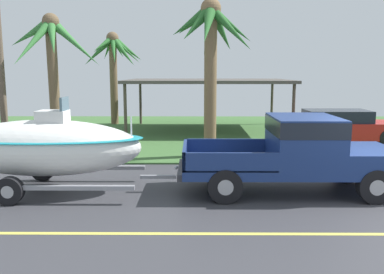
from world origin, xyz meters
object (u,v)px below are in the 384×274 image
boat_on_trailer (44,147)px  carport_awning (208,82)px  pickup_truck_towing (302,151)px  palm_tree_far_left (53,52)px  palm_tree_near_left (114,57)px  palm_tree_near_right (209,41)px  parked_sedan_near (340,127)px

boat_on_trailer → carport_awning: (4.38, 10.62, 1.35)m
pickup_truck_towing → palm_tree_far_left: size_ratio=1.11×
palm_tree_far_left → palm_tree_near_left: bearing=87.9°
pickup_truck_towing → palm_tree_near_left: bearing=118.4°
boat_on_trailer → carport_awning: 11.57m
carport_awning → palm_tree_near_left: 5.86m
carport_awning → palm_tree_near_right: bearing=-91.4°
palm_tree_near_left → palm_tree_near_right: palm_tree_near_right is taller
palm_tree_far_left → carport_awning: bearing=49.9°
boat_on_trailer → parked_sedan_near: 12.36m
pickup_truck_towing → palm_tree_near_right: 5.51m
palm_tree_near_right → palm_tree_far_left: palm_tree_near_right is taller
boat_on_trailer → palm_tree_near_right: size_ratio=1.10×
palm_tree_near_left → palm_tree_far_left: palm_tree_near_left is taller
parked_sedan_near → palm_tree_near_left: (-10.65, 5.82, 3.12)m
palm_tree_near_left → boat_on_trailer: bearing=-86.8°
boat_on_trailer → parked_sedan_near: (9.93, 7.35, -0.46)m
boat_on_trailer → palm_tree_far_left: (-1.06, 4.15, 2.49)m
palm_tree_far_left → palm_tree_near_right: bearing=-0.4°
pickup_truck_towing → palm_tree_near_left: (-7.12, 13.17, 2.74)m
parked_sedan_near → carport_awning: (-5.54, 3.27, 1.81)m
parked_sedan_near → palm_tree_far_left: size_ratio=0.94×
palm_tree_near_right → parked_sedan_near: bearing=29.6°
carport_awning → palm_tree_far_left: (-5.44, -6.47, 1.15)m
pickup_truck_towing → palm_tree_near_right: palm_tree_near_right is taller
carport_awning → palm_tree_near_right: (-0.16, -6.50, 1.53)m
pickup_truck_towing → carport_awning: (-2.01, 10.62, 1.43)m
pickup_truck_towing → palm_tree_near_left: size_ratio=1.06×
pickup_truck_towing → parked_sedan_near: (3.53, 7.35, -0.38)m
palm_tree_near_left → palm_tree_far_left: 9.03m
parked_sedan_near → palm_tree_near_right: 7.35m
pickup_truck_towing → carport_awning: size_ratio=0.69×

